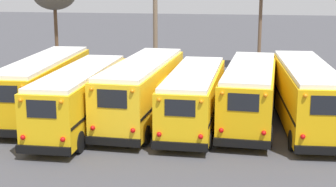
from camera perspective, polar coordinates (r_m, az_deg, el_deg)
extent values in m
plane|color=#424247|center=(27.21, -0.18, -3.62)|extent=(160.00, 160.00, 0.00)
cube|color=#EAAA0F|center=(29.82, -13.52, 0.86)|extent=(2.83, 10.65, 2.66)
cube|color=white|center=(29.56, -13.67, 3.58)|extent=(2.63, 10.22, 0.20)
cube|color=black|center=(25.33, -17.44, -4.22)|extent=(2.44, 0.30, 0.36)
cube|color=black|center=(24.88, -17.71, -0.05)|extent=(1.31, 0.09, 0.80)
sphere|color=red|center=(24.82, -15.64, -3.12)|extent=(0.22, 0.22, 0.22)
sphere|color=orange|center=(24.42, -15.89, 0.75)|extent=(0.18, 0.18, 0.18)
cube|color=black|center=(30.29, -15.65, 0.54)|extent=(0.46, 10.34, 0.14)
cube|color=black|center=(29.47, -11.29, 0.43)|extent=(0.46, 10.34, 0.14)
cylinder|color=black|center=(34.10, -12.93, 0.37)|extent=(0.32, 1.06, 1.04)
cylinder|color=black|center=(33.43, -9.32, 0.28)|extent=(0.32, 1.06, 1.04)
cylinder|color=black|center=(26.11, -14.02, -3.55)|extent=(0.32, 1.06, 1.04)
cube|color=yellow|center=(26.82, -9.63, -0.45)|extent=(2.41, 10.09, 2.55)
cube|color=white|center=(26.54, -9.74, 2.43)|extent=(2.22, 9.68, 0.20)
cube|color=black|center=(22.57, -13.65, -6.12)|extent=(2.41, 0.21, 0.36)
cube|color=black|center=(22.08, -13.87, -1.69)|extent=(1.30, 0.04, 0.76)
sphere|color=red|center=(22.75, -15.80, -4.71)|extent=(0.22, 0.22, 0.22)
sphere|color=orange|center=(22.32, -16.05, -0.73)|extent=(0.18, 0.18, 0.18)
sphere|color=red|center=(22.08, -11.60, -5.02)|extent=(0.22, 0.22, 0.22)
sphere|color=orange|center=(21.64, -11.79, -0.92)|extent=(0.18, 0.18, 0.18)
cube|color=black|center=(27.27, -11.99, -0.75)|extent=(0.07, 9.87, 0.14)
cube|color=black|center=(26.51, -7.17, -0.95)|extent=(0.07, 9.87, 0.14)
cylinder|color=black|center=(30.87, -9.28, -0.81)|extent=(0.28, 1.01, 1.01)
cylinder|color=black|center=(30.26, -5.32, -0.98)|extent=(0.28, 1.01, 1.01)
cylinder|color=black|center=(24.17, -14.85, -4.97)|extent=(0.28, 1.01, 1.01)
cylinder|color=black|center=(23.38, -9.88, -5.34)|extent=(0.28, 1.01, 1.01)
cube|color=yellow|center=(27.83, -2.82, 0.37)|extent=(3.05, 10.64, 2.76)
cube|color=white|center=(27.54, -2.86, 3.38)|extent=(2.83, 10.21, 0.20)
cube|color=black|center=(23.24, -6.12, -5.32)|extent=(2.55, 0.34, 0.36)
cube|color=black|center=(22.73, -6.22, -0.60)|extent=(1.37, 0.10, 0.83)
sphere|color=red|center=(23.36, -8.35, -3.80)|extent=(0.22, 0.22, 0.22)
sphere|color=orange|center=(22.91, -8.50, 0.47)|extent=(0.18, 0.18, 0.18)
sphere|color=red|center=(22.79, -3.93, -4.12)|extent=(0.22, 0.22, 0.22)
sphere|color=orange|center=(22.33, -4.00, 0.26)|extent=(0.18, 0.18, 0.18)
cube|color=black|center=(28.21, -5.29, 0.08)|extent=(0.58, 10.30, 0.14)
cube|color=black|center=(27.58, -0.29, -0.16)|extent=(0.58, 10.30, 0.14)
cylinder|color=black|center=(32.13, -3.01, -0.18)|extent=(0.33, 0.95, 0.93)
cylinder|color=black|center=(31.62, 1.07, -0.38)|extent=(0.33, 0.95, 0.93)
cylinder|color=black|center=(24.82, -7.73, -4.26)|extent=(0.33, 0.95, 0.93)
cylinder|color=black|center=(24.16, -2.50, -4.64)|extent=(0.33, 0.95, 0.93)
cube|color=yellow|center=(26.87, 2.92, -0.44)|extent=(2.64, 9.72, 2.45)
cube|color=white|center=(26.60, 2.95, 2.33)|extent=(2.44, 9.33, 0.20)
cube|color=black|center=(22.52, 1.30, -5.87)|extent=(2.48, 0.25, 0.36)
cube|color=black|center=(22.05, 1.33, -1.62)|extent=(1.34, 0.06, 0.73)
sphere|color=red|center=(22.50, -1.00, -4.56)|extent=(0.22, 0.22, 0.22)
sphere|color=orange|center=(22.09, -1.01, -0.71)|extent=(0.18, 0.18, 0.18)
sphere|color=red|center=(22.24, 3.63, -4.80)|extent=(0.22, 0.22, 0.22)
sphere|color=orange|center=(21.82, 3.69, -0.91)|extent=(0.18, 0.18, 0.18)
cube|color=black|center=(27.09, 0.34, -0.71)|extent=(0.23, 9.48, 0.14)
cube|color=black|center=(26.79, 5.52, -0.93)|extent=(0.23, 9.48, 0.14)
cylinder|color=black|center=(30.68, 1.63, -0.81)|extent=(0.30, 0.93, 0.92)
cylinder|color=black|center=(30.44, 5.86, -0.99)|extent=(0.30, 0.93, 0.92)
cylinder|color=black|center=(23.97, -0.89, -4.79)|extent=(0.30, 0.93, 0.92)
cylinder|color=black|center=(23.66, 4.53, -5.07)|extent=(0.30, 0.93, 0.92)
cube|color=#EAAA0F|center=(27.48, 9.04, 0.00)|extent=(3.04, 10.01, 2.62)
cube|color=white|center=(27.20, 9.15, 2.90)|extent=(2.82, 9.61, 0.20)
cube|color=black|center=(22.98, 8.19, -5.49)|extent=(2.53, 0.35, 0.36)
cube|color=black|center=(22.49, 8.35, -0.99)|extent=(1.36, 0.11, 0.79)
sphere|color=red|center=(22.89, 5.92, -4.08)|extent=(0.22, 0.22, 0.22)
sphere|color=orange|center=(22.45, 6.02, 0.02)|extent=(0.18, 0.18, 0.18)
sphere|color=red|center=(22.77, 10.57, -4.33)|extent=(0.22, 0.22, 0.22)
sphere|color=orange|center=(22.34, 10.74, -0.20)|extent=(0.18, 0.18, 0.18)
cube|color=black|center=(27.61, 6.45, -0.28)|extent=(0.59, 9.67, 0.14)
cube|color=black|center=(27.49, 11.62, -0.53)|extent=(0.59, 9.67, 0.14)
cylinder|color=black|center=(31.35, 7.26, -0.50)|extent=(0.34, 1.06, 1.04)
cylinder|color=black|center=(31.25, 11.48, -0.70)|extent=(0.34, 1.06, 1.04)
cylinder|color=black|center=(24.36, 5.71, -4.41)|extent=(0.34, 1.06, 1.04)
cylinder|color=black|center=(24.23, 11.16, -4.69)|extent=(0.34, 1.06, 1.04)
cube|color=#EAAA0F|center=(27.60, 14.99, -0.15)|extent=(3.00, 10.54, 2.76)
cube|color=white|center=(27.31, 15.18, 2.88)|extent=(2.79, 10.11, 0.20)
cube|color=black|center=(22.95, 16.88, -6.05)|extent=(2.47, 0.34, 0.36)
cube|color=black|center=(22.43, 17.19, -1.28)|extent=(1.33, 0.11, 0.83)
sphere|color=red|center=(22.60, 14.72, -4.66)|extent=(0.22, 0.22, 0.22)
sphere|color=orange|center=(22.14, 14.98, -0.25)|extent=(0.18, 0.18, 0.18)
cube|color=black|center=(27.47, 12.46, -0.52)|extent=(0.61, 10.20, 0.14)
cube|color=black|center=(27.88, 17.44, -0.62)|extent=(0.61, 10.20, 0.14)
cylinder|color=black|center=(31.50, 11.73, -0.69)|extent=(0.33, 0.96, 0.95)
cylinder|color=black|center=(31.83, 15.77, -0.78)|extent=(0.33, 0.96, 0.95)
cylinder|color=black|center=(24.02, 13.62, -5.09)|extent=(0.33, 0.96, 0.95)
cylinder|color=#75604C|center=(40.09, -1.42, 8.40)|extent=(0.35, 0.35, 9.15)
cylinder|color=brown|center=(42.24, -12.25, 5.81)|extent=(0.28, 0.28, 5.44)
cylinder|color=brown|center=(43.23, 10.15, 7.00)|extent=(0.28, 0.28, 6.83)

